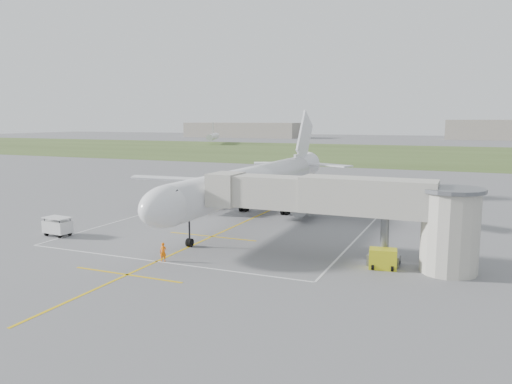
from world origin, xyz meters
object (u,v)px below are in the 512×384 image
at_px(gpu_unit, 383,259).
at_px(ramp_worker_nose, 163,252).
at_px(airliner, 253,183).
at_px(jet_bridge, 358,207).
at_px(baggage_cart, 58,226).
at_px(ramp_worker_wing, 185,203).

xyz_separation_m(gpu_unit, ramp_worker_nose, (-17.58, -5.21, 0.01)).
height_order(airliner, jet_bridge, airliner).
relative_size(jet_bridge, baggage_cart, 7.85).
height_order(jet_bridge, ramp_worker_nose, jet_bridge).
xyz_separation_m(airliner, ramp_worker_nose, (0.50, -20.48, -3.58)).
relative_size(gpu_unit, ramp_worker_nose, 1.45).
bearing_deg(jet_bridge, gpu_unit, -23.39).
bearing_deg(ramp_worker_nose, jet_bridge, 8.37).
bearing_deg(baggage_cart, ramp_worker_nose, -7.96).
bearing_deg(baggage_cart, ramp_worker_wing, 83.07).
bearing_deg(baggage_cart, gpu_unit, 8.21).
bearing_deg(ramp_worker_wing, gpu_unit, 169.28).
distance_m(gpu_unit, ramp_worker_nose, 18.33).
height_order(ramp_worker_nose, ramp_worker_wing, ramp_worker_wing).
xyz_separation_m(airliner, ramp_worker_wing, (-10.80, 1.84, -3.57)).
bearing_deg(airliner, jet_bridge, -42.19).
height_order(gpu_unit, ramp_worker_nose, gpu_unit).
relative_size(airliner, gpu_unit, 19.82).
height_order(airliner, ramp_worker_nose, airliner).
distance_m(ramp_worker_nose, ramp_worker_wing, 25.02).
bearing_deg(airliner, ramp_worker_nose, -88.59).
xyz_separation_m(jet_bridge, ramp_worker_wing, (-26.52, 16.10, -3.92)).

